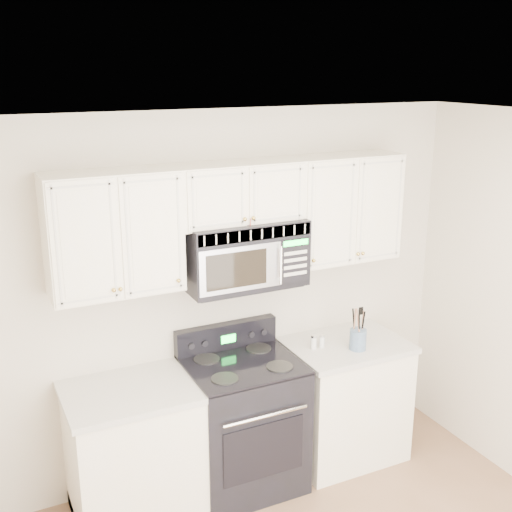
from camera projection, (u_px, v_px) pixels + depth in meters
room at (376, 414)px, 3.00m from camera, size 3.51×3.51×2.61m
base_cabinet_left at (136, 457)px, 4.16m from camera, size 0.86×0.65×0.92m
base_cabinet_right at (343, 403)px, 4.83m from camera, size 0.86×0.65×0.92m
range at (243, 422)px, 4.46m from camera, size 0.75×0.69×1.12m
upper_cabinets at (237, 214)px, 4.19m from camera, size 2.44×0.37×0.75m
microwave at (243, 253)px, 4.24m from camera, size 0.80×0.45×0.44m
utensil_crock at (358, 338)px, 4.55m from camera, size 0.12×0.12×0.32m
shaker_salt at (314, 342)px, 4.56m from camera, size 0.04×0.04×0.11m
shaker_pepper at (322, 341)px, 4.59m from camera, size 0.04×0.04×0.10m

